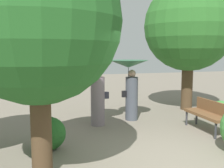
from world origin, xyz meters
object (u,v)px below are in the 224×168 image
person_left (95,77)px  tree_near_right (189,19)px  person_right (130,77)px  tree_near_left (37,6)px  park_bench (208,113)px

person_left → tree_near_right: tree_near_right is taller
person_right → tree_near_left: size_ratio=0.42×
person_left → tree_near_right: (3.82, 1.14, 1.93)m
person_left → tree_near_left: (-1.66, -2.87, 1.50)m
person_left → tree_near_left: size_ratio=0.45×
tree_near_right → tree_near_left: bearing=-143.8°
park_bench → tree_near_left: 5.31m
tree_near_left → tree_near_right: size_ratio=0.87×
person_left → park_bench: bearing=-118.5°
person_right → park_bench: person_right is taller
park_bench → tree_near_left: size_ratio=0.33×
person_right → tree_near_right: 3.41m
tree_near_left → tree_near_right: 6.80m
person_right → person_left: bearing=102.4°
tree_near_left → tree_near_right: bearing=36.2°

